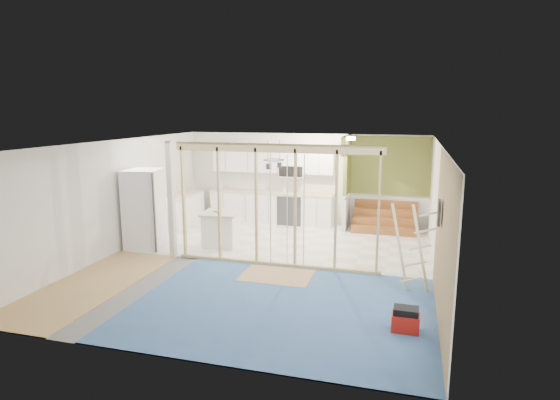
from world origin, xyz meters
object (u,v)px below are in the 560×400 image
(fridge, at_px, (145,209))
(ladder, at_px, (413,248))
(toolbox, at_px, (406,320))
(island, at_px, (221,229))

(fridge, distance_m, ladder, 6.24)
(fridge, distance_m, toolbox, 6.73)
(ladder, bearing_deg, island, 142.57)
(toolbox, distance_m, ladder, 1.78)
(fridge, bearing_deg, ladder, -21.97)
(fridge, height_order, ladder, fridge)
(fridge, relative_size, island, 1.99)
(island, distance_m, ladder, 4.83)
(fridge, relative_size, toolbox, 4.67)
(toolbox, bearing_deg, fridge, 156.04)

